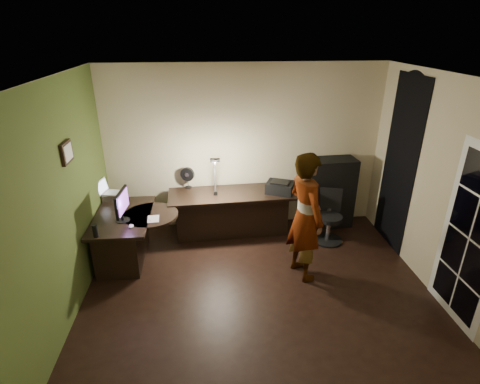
{
  "coord_description": "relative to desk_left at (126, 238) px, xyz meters",
  "views": [
    {
      "loc": [
        -0.6,
        -3.84,
        3.18
      ],
      "look_at": [
        -0.15,
        1.05,
        1.0
      ],
      "focal_mm": 28.0,
      "sensor_mm": 36.0,
      "label": 1
    }
  ],
  "objects": [
    {
      "name": "floor",
      "position": [
        1.83,
        -0.99,
        -0.37
      ],
      "size": [
        4.5,
        4.0,
        0.01
      ],
      "primitive_type": "cube",
      "color": "black",
      "rests_on": "ground"
    },
    {
      "name": "ceiling",
      "position": [
        1.83,
        -0.99,
        2.34
      ],
      "size": [
        4.5,
        4.0,
        0.01
      ],
      "primitive_type": "cube",
      "color": "silver",
      "rests_on": "floor"
    },
    {
      "name": "wall_back",
      "position": [
        1.83,
        1.02,
        0.98
      ],
      "size": [
        4.5,
        0.01,
        2.7
      ],
      "primitive_type": "cube",
      "color": "#C5B78F",
      "rests_on": "floor"
    },
    {
      "name": "wall_front",
      "position": [
        1.83,
        -2.99,
        0.98
      ],
      "size": [
        4.5,
        0.01,
        2.7
      ],
      "primitive_type": "cube",
      "color": "#C5B78F",
      "rests_on": "floor"
    },
    {
      "name": "wall_left",
      "position": [
        -0.42,
        -0.99,
        0.98
      ],
      "size": [
        0.01,
        4.0,
        2.7
      ],
      "primitive_type": "cube",
      "color": "#C5B78F",
      "rests_on": "floor"
    },
    {
      "name": "wall_right",
      "position": [
        4.08,
        -0.99,
        0.98
      ],
      "size": [
        0.01,
        4.0,
        2.7
      ],
      "primitive_type": "cube",
      "color": "#C5B78F",
      "rests_on": "floor"
    },
    {
      "name": "green_wall_overlay",
      "position": [
        -0.41,
        -0.99,
        0.98
      ],
      "size": [
        0.0,
        4.0,
        2.7
      ],
      "primitive_type": "cube",
      "color": "#435622",
      "rests_on": "floor"
    },
    {
      "name": "arched_doorway",
      "position": [
        4.07,
        0.16,
        0.93
      ],
      "size": [
        0.01,
        0.9,
        2.6
      ],
      "primitive_type": "cube",
      "color": "black",
      "rests_on": "floor"
    },
    {
      "name": "french_door",
      "position": [
        4.07,
        -1.54,
        0.68
      ],
      "size": [
        0.02,
        0.92,
        2.1
      ],
      "primitive_type": "cube",
      "color": "white",
      "rests_on": "floor"
    },
    {
      "name": "framed_picture",
      "position": [
        -0.39,
        -0.54,
        1.48
      ],
      "size": [
        0.04,
        0.3,
        0.25
      ],
      "primitive_type": "cube",
      "color": "black",
      "rests_on": "wall_left"
    },
    {
      "name": "desk_left",
      "position": [
        0.0,
        0.0,
        0.0
      ],
      "size": [
        0.79,
        1.28,
        0.73
      ],
      "primitive_type": "cube",
      "rotation": [
        0.0,
        0.0,
        0.01
      ],
      "color": "black",
      "rests_on": "floor"
    },
    {
      "name": "desk_right",
      "position": [
        1.59,
        0.6,
        0.01
      ],
      "size": [
        2.03,
        0.8,
        0.75
      ],
      "primitive_type": "cube",
      "rotation": [
        0.0,
        0.0,
        0.05
      ],
      "color": "black",
      "rests_on": "floor"
    },
    {
      "name": "cabinet",
      "position": [
        3.26,
        0.79,
        0.23
      ],
      "size": [
        0.82,
        0.45,
        1.2
      ],
      "primitive_type": "cube",
      "rotation": [
        0.0,
        0.0,
        0.07
      ],
      "color": "black",
      "rests_on": "floor"
    },
    {
      "name": "laptop_stand",
      "position": [
        -0.28,
        0.58,
        0.41
      ],
      "size": [
        0.28,
        0.24,
        0.1
      ],
      "primitive_type": "cube",
      "rotation": [
        0.0,
        0.0,
        0.14
      ],
      "color": "silver",
      "rests_on": "desk_left"
    },
    {
      "name": "laptop",
      "position": [
        -0.24,
        0.58,
        0.57
      ],
      "size": [
        0.37,
        0.36,
        0.22
      ],
      "primitive_type": "cube",
      "rotation": [
        0.0,
        0.0,
        -0.23
      ],
      "color": "silver",
      "rests_on": "laptop_stand"
    },
    {
      "name": "monitor",
      "position": [
        0.04,
        -0.15,
        0.52
      ],
      "size": [
        0.14,
        0.5,
        0.32
      ],
      "primitive_type": "cube",
      "rotation": [
        0.0,
        0.0,
        -0.09
      ],
      "color": "black",
      "rests_on": "desk_left"
    },
    {
      "name": "mouse",
      "position": [
        0.18,
        -0.35,
        0.38
      ],
      "size": [
        0.1,
        0.12,
        0.04
      ],
      "primitive_type": "ellipsoid",
      "rotation": [
        0.0,
        0.0,
        -0.41
      ],
      "color": "silver",
      "rests_on": "desk_left"
    },
    {
      "name": "phone",
      "position": [
        -0.08,
        -0.13,
        0.36
      ],
      "size": [
        0.1,
        0.14,
        0.01
      ],
      "primitive_type": "cube",
      "rotation": [
        0.0,
        0.0,
        -0.25
      ],
      "color": "black",
      "rests_on": "desk_left"
    },
    {
      "name": "pen",
      "position": [
        0.38,
        -0.16,
        0.36
      ],
      "size": [
        0.1,
        0.13,
        0.01
      ],
      "primitive_type": "cube",
      "rotation": [
        0.0,
        0.0,
        0.67
      ],
      "color": "black",
      "rests_on": "desk_left"
    },
    {
      "name": "speaker",
      "position": [
        -0.22,
        -0.57,
        0.45
      ],
      "size": [
        0.07,
        0.07,
        0.18
      ],
      "primitive_type": "cylinder",
      "rotation": [
        0.0,
        0.0,
        0.05
      ],
      "color": "black",
      "rests_on": "desk_left"
    },
    {
      "name": "notepad",
      "position": [
        0.45,
        -0.15,
        0.36
      ],
      "size": [
        0.17,
        0.23,
        0.01
      ],
      "primitive_type": "cube",
      "rotation": [
        0.0,
        0.0,
        0.08
      ],
      "color": "silver",
      "rests_on": "desk_left"
    },
    {
      "name": "desk_fan",
      "position": [
        0.9,
        0.88,
        0.56
      ],
      "size": [
        0.26,
        0.2,
        0.35
      ],
      "primitive_type": "cube",
      "rotation": [
        0.0,
        0.0,
        -0.36
      ],
      "color": "black",
      "rests_on": "desk_right"
    },
    {
      "name": "headphones",
      "position": [
        2.39,
        0.84,
        0.42
      ],
      "size": [
        0.19,
        0.13,
        0.08
      ],
      "primitive_type": "cube",
      "rotation": [
        0.0,
        0.0,
        -0.32
      ],
      "color": "#382E9C",
      "rests_on": "desk_right"
    },
    {
      "name": "printer",
      "position": [
        2.37,
        0.56,
        0.48
      ],
      "size": [
        0.52,
        0.47,
        0.19
      ],
      "primitive_type": "cube",
      "rotation": [
        0.0,
        0.0,
        -0.41
      ],
      "color": "black",
      "rests_on": "desk_right"
    },
    {
      "name": "desk_lamp",
      "position": [
        1.34,
        0.55,
        0.75
      ],
      "size": [
        0.22,
        0.35,
        0.73
      ],
      "primitive_type": "cube",
      "rotation": [
        0.0,
        0.0,
        -0.12
      ],
      "color": "black",
      "rests_on": "desk_right"
    },
    {
      "name": "office_chair",
      "position": [
        3.12,
        0.24,
        0.05
      ],
      "size": [
        0.58,
        0.58,
        0.84
      ],
      "primitive_type": "cube",
      "rotation": [
        0.0,
        0.0,
        -0.27
      ],
      "color": "black",
      "rests_on": "floor"
    },
    {
      "name": "person",
      "position": [
        2.48,
        -0.57,
        0.52
      ],
      "size": [
        0.61,
        0.74,
        1.78
      ],
      "primitive_type": "imported",
      "rotation": [
        0.0,
        0.0,
        1.92
      ],
      "color": "#D8A88C",
      "rests_on": "floor"
    }
  ]
}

